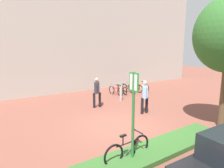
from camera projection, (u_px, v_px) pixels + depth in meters
ground_plane at (121, 124)px, 8.31m from camera, size 60.00×60.00×0.00m
building_facade at (59, 26)px, 13.99m from camera, size 28.00×1.20×10.00m
planter_strip at (143, 155)px, 5.74m from camera, size 7.00×1.10×0.16m
parking_sign_post at (133, 105)px, 5.21m from camera, size 0.08×0.36×2.65m
bike_at_sign at (128, 149)px, 5.54m from camera, size 1.68×0.42×0.86m
bike_rack_cluster at (129, 88)px, 14.46m from camera, size 3.21×1.63×0.83m
bollard_steel at (121, 94)px, 12.21m from camera, size 0.16×0.16×0.90m
person_suited_dark at (97, 91)px, 10.62m from camera, size 0.49×0.51×1.72m
person_shirt_blue at (145, 95)px, 9.59m from camera, size 0.45×0.51×1.72m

